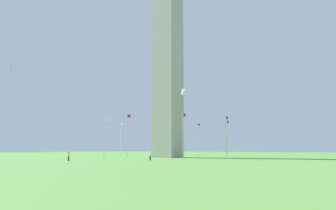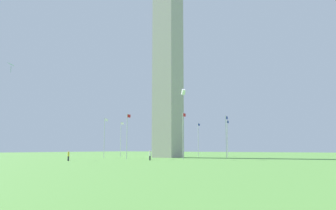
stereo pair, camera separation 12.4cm
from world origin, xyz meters
name	(u,v)px [view 1 (the left image)]	position (x,y,z in m)	size (l,w,h in m)	color
ground_plane	(168,157)	(0.00, 0.00, 0.00)	(260.00, 260.00, 0.00)	#548C3D
obelisk_monument	(168,54)	(0.00, 0.00, 25.81)	(5.68, 5.68, 51.61)	#A8A399
flagpole_n	(198,138)	(15.38, 0.00, 5.09)	(1.12, 0.14, 9.38)	silver
flagpole_ne	(158,138)	(10.89, 10.84, 5.09)	(1.12, 0.14, 9.38)	silver
flagpole_e	(121,138)	(0.05, 15.33, 5.09)	(1.12, 0.14, 9.38)	silver
flagpole_se	(104,136)	(-10.79, 10.84, 5.09)	(1.12, 0.14, 9.38)	silver
flagpole_s	(127,134)	(-15.28, 0.00, 5.09)	(1.12, 0.14, 9.38)	silver
flagpole_sw	(183,134)	(-10.79, -10.84, 5.09)	(1.12, 0.14, 9.38)	silver
flagpole_w	(226,135)	(0.05, -15.33, 5.09)	(1.12, 0.14, 9.38)	silver
flagpole_nw	(227,137)	(10.89, -10.84, 5.09)	(1.12, 0.14, 9.38)	silver
person_yellow_shirt	(69,156)	(-28.38, 2.25, 0.87)	(0.32, 0.32, 1.76)	#2D2D38
person_white_shirt	(150,155)	(-18.10, -8.05, 0.88)	(0.32, 0.32, 1.77)	#2D2D38
kite_white_box	(183,92)	(-7.51, -8.99, 14.20)	(1.29, 1.30, 2.47)	white
kite_green_diamond	(11,65)	(-29.65, 19.74, 19.59)	(1.68, 1.65, 2.04)	green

